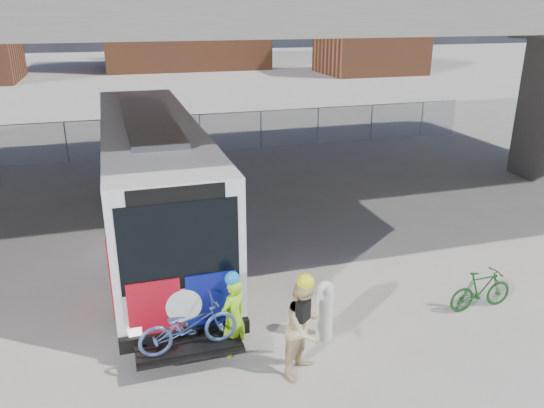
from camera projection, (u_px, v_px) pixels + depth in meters
name	position (u px, v px, depth m)	size (l,w,h in m)	color
ground	(240.00, 261.00, 14.45)	(160.00, 160.00, 0.00)	#9E9991
bus	(152.00, 170.00, 15.29)	(2.67, 12.98, 3.69)	silver
overpass	(204.00, 6.00, 15.77)	(40.00, 16.00, 7.95)	#605E59
chainlink_fence	(179.00, 124.00, 24.72)	(30.00, 0.06, 30.00)	gray
brick_buildings	(142.00, 20.00, 56.19)	(54.00, 22.00, 12.00)	brown
bollard	(325.00, 308.00, 10.89)	(0.34, 0.34, 1.31)	silver
cyclist_hivis	(233.00, 315.00, 10.30)	(0.72, 0.66, 1.82)	#98E918
cyclist_tan	(304.00, 327.00, 9.76)	(1.16, 1.12, 2.06)	#D7BD8A
bike_parked	(481.00, 290.00, 12.01)	(0.45, 1.61, 0.96)	#154217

